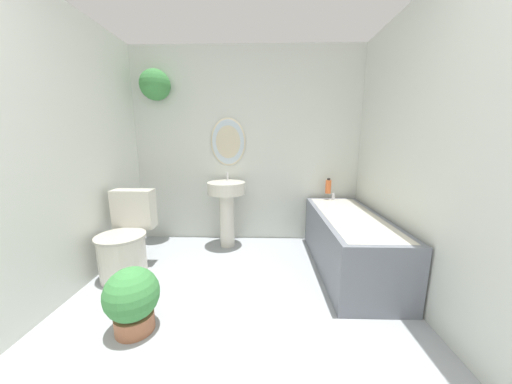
# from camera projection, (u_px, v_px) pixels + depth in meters

# --- Properties ---
(wall_back) EXTENTS (2.92, 0.35, 2.40)m
(wall_back) POSITION_uv_depth(u_px,v_px,m) (238.00, 142.00, 3.23)
(wall_back) COLOR silver
(wall_back) RESTS_ON ground_plane
(wall_left) EXTENTS (0.06, 2.92, 2.40)m
(wall_left) POSITION_uv_depth(u_px,v_px,m) (42.00, 153.00, 1.89)
(wall_left) COLOR silver
(wall_left) RESTS_ON ground_plane
(wall_right) EXTENTS (0.06, 2.92, 2.40)m
(wall_right) POSITION_uv_depth(u_px,v_px,m) (436.00, 154.00, 1.82)
(wall_right) COLOR silver
(wall_right) RESTS_ON ground_plane
(toilet) EXTENTS (0.45, 0.60, 0.80)m
(toilet) POSITION_uv_depth(u_px,v_px,m) (126.00, 243.00, 2.48)
(toilet) COLOR beige
(toilet) RESTS_ON ground_plane
(pedestal_sink) EXTENTS (0.45, 0.45, 0.90)m
(pedestal_sink) POSITION_uv_depth(u_px,v_px,m) (227.00, 202.00, 3.10)
(pedestal_sink) COLOR beige
(pedestal_sink) RESTS_ON ground_plane
(bathtub) EXTENTS (0.61, 1.53, 0.64)m
(bathtub) POSITION_uv_depth(u_px,v_px,m) (349.00, 241.00, 2.58)
(bathtub) COLOR slate
(bathtub) RESTS_ON ground_plane
(shampoo_bottle) EXTENTS (0.07, 0.07, 0.19)m
(shampoo_bottle) POSITION_uv_depth(u_px,v_px,m) (328.00, 186.00, 3.17)
(shampoo_bottle) COLOR #DB6633
(shampoo_bottle) RESTS_ON bathtub
(potted_plant) EXTENTS (0.36, 0.36, 0.46)m
(potted_plant) POSITION_uv_depth(u_px,v_px,m) (132.00, 298.00, 1.74)
(potted_plant) COLOR #9E6042
(potted_plant) RESTS_ON ground_plane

